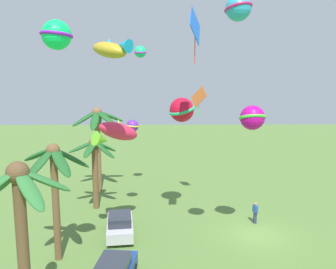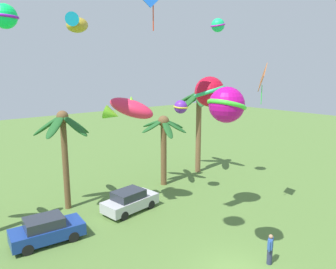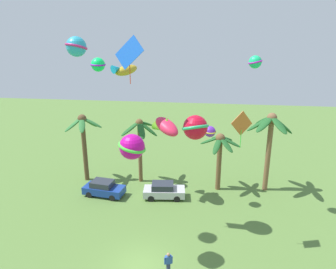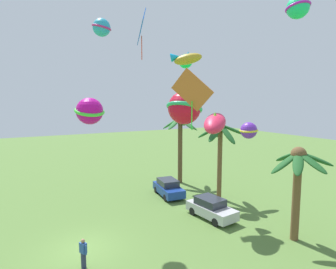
{
  "view_description": "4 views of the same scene",
  "coord_description": "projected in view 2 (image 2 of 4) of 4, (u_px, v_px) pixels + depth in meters",
  "views": [
    {
      "loc": [
        -21.77,
        6.39,
        10.3
      ],
      "look_at": [
        1.53,
        6.02,
        6.68
      ],
      "focal_mm": 36.52,
      "sensor_mm": 36.0,
      "label": 1
    },
    {
      "loc": [
        -11.29,
        -8.16,
        9.5
      ],
      "look_at": [
        0.21,
        5.44,
        5.94
      ],
      "focal_mm": 34.34,
      "sensor_mm": 36.0,
      "label": 2
    },
    {
      "loc": [
        4.15,
        -15.24,
        13.74
      ],
      "look_at": [
        1.02,
        5.44,
        7.5
      ],
      "focal_mm": 30.92,
      "sensor_mm": 36.0,
      "label": 3
    },
    {
      "loc": [
        15.88,
        -3.0,
        8.59
      ],
      "look_at": [
        -0.26,
        5.81,
        6.42
      ],
      "focal_mm": 29.69,
      "sensor_mm": 36.0,
      "label": 4
    }
  ],
  "objects": [
    {
      "name": "palm_tree_1",
      "position": [
        64.0,
        135.0,
        21.57
      ],
      "size": [
        3.83,
        4.16,
        6.9
      ],
      "color": "brown",
      "rests_on": "ground"
    },
    {
      "name": "palm_tree_2",
      "position": [
        164.0,
        133.0,
        26.46
      ],
      "size": [
        4.05,
        3.86,
        5.89
      ],
      "color": "brown",
      "rests_on": "ground"
    },
    {
      "name": "palm_tree_3",
      "position": [
        198.0,
        108.0,
        29.52
      ],
      "size": [
        4.49,
        4.86,
        7.95
      ],
      "color": "brown",
      "rests_on": "ground"
    },
    {
      "name": "parked_car_0",
      "position": [
        47.0,
        230.0,
        17.95
      ],
      "size": [
        4.07,
        2.13,
        1.51
      ],
      "color": "navy",
      "rests_on": "ground"
    },
    {
      "name": "parked_car_1",
      "position": [
        130.0,
        201.0,
        21.96
      ],
      "size": [
        4.08,
        2.17,
        1.51
      ],
      "color": "#BCBCC1",
      "rests_on": "ground"
    },
    {
      "name": "spectator_0",
      "position": [
        270.0,
        249.0,
        15.91
      ],
      "size": [
        0.51,
        0.36,
        1.59
      ],
      "color": "#2D3351",
      "rests_on": "ground"
    },
    {
      "name": "kite_fish_0",
      "position": [
        129.0,
        109.0,
        20.91
      ],
      "size": [
        3.28,
        3.38,
        1.97
      ],
      "color": "#ED274F"
    },
    {
      "name": "kite_ball_1",
      "position": [
        218.0,
        25.0,
        23.44
      ],
      "size": [
        1.14,
        1.15,
        0.98
      ],
      "color": "#1AD47B"
    },
    {
      "name": "kite_ball_2",
      "position": [
        181.0,
        107.0,
        22.91
      ],
      "size": [
        1.31,
        1.32,
        0.96
      ],
      "color": "purple"
    },
    {
      "name": "kite_ball_3",
      "position": [
        5.0,
        16.0,
        16.91
      ],
      "size": [
        1.95,
        1.95,
        1.29
      ],
      "color": "#0EF164"
    },
    {
      "name": "kite_diamond_4",
      "position": [
        262.0,
        78.0,
        19.84
      ],
      "size": [
        1.48,
        1.18,
        2.56
      ],
      "color": "#C8632A"
    },
    {
      "name": "kite_ball_5",
      "position": [
        210.0,
        92.0,
        19.2
      ],
      "size": [
        2.71,
        2.7,
        1.79
      ],
      "color": "red"
    },
    {
      "name": "kite_ball_7",
      "position": [
        227.0,
        105.0,
        13.8
      ],
      "size": [
        1.8,
        1.81,
        1.56
      ],
      "color": "#C10C8E"
    },
    {
      "name": "kite_fish_9",
      "position": [
        77.0,
        24.0,
        17.52
      ],
      "size": [
        2.28,
        2.65,
        1.21
      ],
      "color": "gold"
    }
  ]
}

